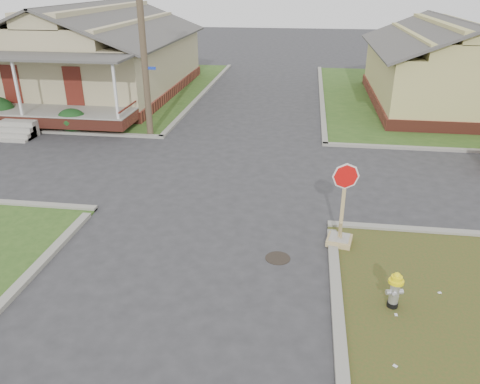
# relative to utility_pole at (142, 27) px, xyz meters

# --- Properties ---
(ground) EXTENTS (120.00, 120.00, 0.00)m
(ground) POSITION_rel_utility_pole_xyz_m (4.20, -8.90, -4.66)
(ground) COLOR #2E2D30
(ground) RESTS_ON ground
(verge_far_left) EXTENTS (19.00, 19.00, 0.05)m
(verge_far_left) POSITION_rel_utility_pole_xyz_m (-8.80, 9.10, -4.64)
(verge_far_left) COLOR #2E4E1C
(verge_far_left) RESTS_ON ground
(curbs) EXTENTS (80.00, 40.00, 0.12)m
(curbs) POSITION_rel_utility_pole_xyz_m (4.20, -3.90, -4.66)
(curbs) COLOR gray
(curbs) RESTS_ON ground
(manhole) EXTENTS (0.64, 0.64, 0.01)m
(manhole) POSITION_rel_utility_pole_xyz_m (6.40, -9.40, -4.66)
(manhole) COLOR black
(manhole) RESTS_ON ground
(corner_house) EXTENTS (10.10, 15.50, 5.30)m
(corner_house) POSITION_rel_utility_pole_xyz_m (-5.80, 7.78, -2.38)
(corner_house) COLOR brown
(corner_house) RESTS_ON ground
(side_house_yellow) EXTENTS (7.60, 11.60, 4.70)m
(side_house_yellow) POSITION_rel_utility_pole_xyz_m (14.20, 7.60, -2.47)
(side_house_yellow) COLOR brown
(side_house_yellow) RESTS_ON ground
(utility_pole) EXTENTS (1.80, 0.28, 9.00)m
(utility_pole) POSITION_rel_utility_pole_xyz_m (0.00, 0.00, 0.00)
(utility_pole) COLOR #443427
(utility_pole) RESTS_ON ground
(fire_hydrant) EXTENTS (0.32, 0.32, 0.86)m
(fire_hydrant) POSITION_rel_utility_pole_xyz_m (8.97, -11.02, -4.14)
(fire_hydrant) COLOR black
(fire_hydrant) RESTS_ON ground
(stop_sign) EXTENTS (0.65, 0.63, 2.29)m
(stop_sign) POSITION_rel_utility_pole_xyz_m (7.97, -8.50, -4.12)
(stop_sign) COLOR tan
(stop_sign) RESTS_ON ground
(hedge_right) EXTENTS (1.41, 1.15, 1.08)m
(hedge_right) POSITION_rel_utility_pole_xyz_m (-3.65, -0.06, -4.07)
(hedge_right) COLOR #153C16
(hedge_right) RESTS_ON verge_far_left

